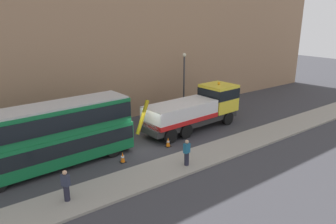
# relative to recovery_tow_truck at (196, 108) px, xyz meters

# --- Properties ---
(ground_plane) EXTENTS (120.00, 120.00, 0.00)m
(ground_plane) POSITION_rel_recovery_tow_truck_xyz_m (-5.87, -0.43, -1.76)
(ground_plane) COLOR #38383D
(near_kerb) EXTENTS (60.00, 2.80, 0.15)m
(near_kerb) POSITION_rel_recovery_tow_truck_xyz_m (-5.87, -4.63, -1.68)
(near_kerb) COLOR gray
(near_kerb) RESTS_ON ground_plane
(building_facade) EXTENTS (60.00, 1.50, 16.00)m
(building_facade) POSITION_rel_recovery_tow_truck_xyz_m (-5.87, 6.49, 6.31)
(building_facade) COLOR #9E7A5B
(building_facade) RESTS_ON ground_plane
(recovery_tow_truck) EXTENTS (10.20, 3.09, 3.67)m
(recovery_tow_truck) POSITION_rel_recovery_tow_truck_xyz_m (0.00, 0.00, 0.00)
(recovery_tow_truck) COLOR #2D2D2D
(recovery_tow_truck) RESTS_ON ground_plane
(double_decker_bus) EXTENTS (11.14, 3.11, 4.06)m
(double_decker_bus) POSITION_rel_recovery_tow_truck_xyz_m (-12.25, -0.02, 0.47)
(double_decker_bus) COLOR #146B38
(double_decker_bus) RESTS_ON ground_plane
(pedestrian_onlooker) EXTENTS (0.44, 0.48, 1.71)m
(pedestrian_onlooker) POSITION_rel_recovery_tow_truck_xyz_m (-12.76, -4.50, -0.77)
(pedestrian_onlooker) COLOR #232333
(pedestrian_onlooker) RESTS_ON near_kerb
(pedestrian_bystander) EXTENTS (0.43, 0.33, 1.71)m
(pedestrian_bystander) POSITION_rel_recovery_tow_truck_xyz_m (-5.28, -5.09, -0.77)
(pedestrian_bystander) COLOR #232333
(pedestrian_bystander) RESTS_ON near_kerb
(traffic_cone_near_bus) EXTENTS (0.36, 0.36, 0.72)m
(traffic_cone_near_bus) POSITION_rel_recovery_tow_truck_xyz_m (-8.19, -2.06, -1.42)
(traffic_cone_near_bus) COLOR orange
(traffic_cone_near_bus) RESTS_ON ground_plane
(traffic_cone_midway) EXTENTS (0.36, 0.36, 0.72)m
(traffic_cone_midway) POSITION_rel_recovery_tow_truck_xyz_m (-4.25, -1.75, -1.42)
(traffic_cone_midway) COLOR orange
(traffic_cone_midway) RESTS_ON ground_plane
(street_lamp) EXTENTS (0.36, 0.36, 5.83)m
(street_lamp) POSITION_rel_recovery_tow_truck_xyz_m (2.17, 4.29, 1.71)
(street_lamp) COLOR #38383D
(street_lamp) RESTS_ON ground_plane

